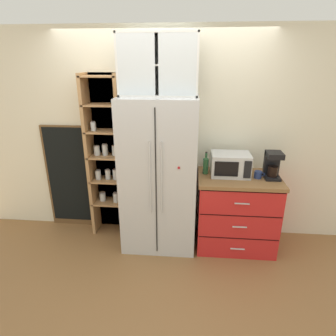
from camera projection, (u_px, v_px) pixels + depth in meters
name	position (u px, v px, depth m)	size (l,w,h in m)	color
ground_plane	(160.00, 242.00, 3.62)	(10.60, 10.60, 0.00)	olive
wall_back_cream	(163.00, 137.00, 3.55)	(4.90, 0.10, 2.55)	silver
refrigerator	(160.00, 175.00, 3.33)	(0.86, 0.66, 1.81)	silver
pantry_shelf_column	(107.00, 157.00, 3.58)	(0.48, 0.30, 2.04)	brown
counter_cabinet	(236.00, 211.00, 3.43)	(0.94, 0.64, 0.91)	red
microwave	(230.00, 164.00, 3.28)	(0.44, 0.33, 0.26)	silver
coffee_maker	(273.00, 165.00, 3.19)	(0.17, 0.20, 0.31)	black
mug_navy	(258.00, 175.00, 3.21)	(0.12, 0.08, 0.08)	navy
bottle_green	(206.00, 164.00, 3.31)	(0.06, 0.06, 0.27)	#285B33
upper_cabinet	(159.00, 65.00, 2.95)	(0.82, 0.32, 0.62)	silver
chalkboard_menu	(69.00, 177.00, 3.78)	(0.60, 0.04, 1.41)	brown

